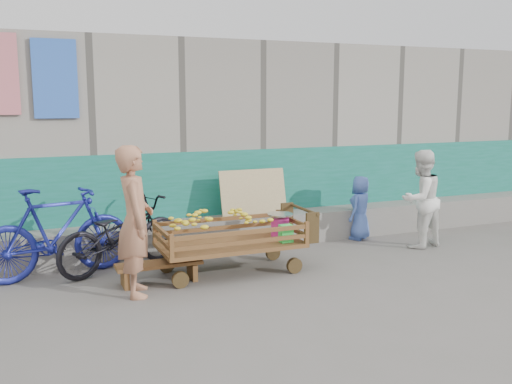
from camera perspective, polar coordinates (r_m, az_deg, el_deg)
name	(u,v)px	position (r m, az deg, el deg)	size (l,w,h in m)	color
ground	(306,298)	(6.33, 5.07, -10.55)	(80.00, 80.00, 0.00)	#5E5C55
building_wall	(196,140)	(9.74, -6.06, 5.23)	(12.00, 3.50, 3.00)	gray
banana_cart	(228,230)	(7.04, -2.85, -3.79)	(1.92, 0.88, 0.82)	brown
bench	(159,268)	(6.85, -9.66, -7.48)	(1.00, 0.30, 0.25)	brown
vendor_man	(135,221)	(6.35, -12.00, -2.87)	(0.61, 0.40, 1.66)	#AA6F50
woman	(421,199)	(8.60, 16.14, -0.67)	(0.69, 0.54, 1.43)	white
child	(360,208)	(8.91, 10.39, -1.57)	(0.48, 0.31, 0.98)	#4260B1
bicycle_dark	(121,234)	(7.39, -13.38, -4.11)	(0.62, 1.77, 0.93)	black
bicycle_blue	(56,233)	(7.29, -19.36, -3.85)	(0.52, 1.85, 1.11)	navy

